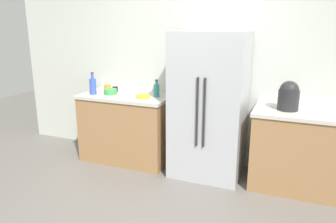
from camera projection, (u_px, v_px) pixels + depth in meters
kitchen_back_panel at (200, 53)px, 4.19m from camera, size 5.49×0.10×2.86m
counter_left at (128, 127)px, 4.42m from camera, size 1.18×0.67×0.90m
counter_right at (329, 153)px, 3.54m from camera, size 1.62×0.67×0.90m
refrigerator at (209, 105)px, 3.89m from camera, size 0.83×0.69×1.72m
rice_cooker at (289, 96)px, 3.52m from camera, size 0.22×0.22×0.32m
bottle_a at (157, 90)px, 4.16m from camera, size 0.07×0.07×0.22m
bottle_b at (93, 86)px, 4.28m from camera, size 0.08×0.08×0.29m
cup_a at (107, 88)px, 4.55m from camera, size 0.10×0.10×0.08m
cup_b at (115, 89)px, 4.46m from camera, size 0.07×0.07×0.07m
bowl_a at (110, 92)px, 4.31m from camera, size 0.17×0.17×0.07m
bowl_b at (143, 96)px, 4.10m from camera, size 0.16×0.16×0.05m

